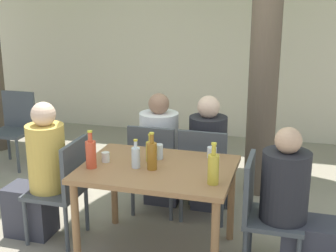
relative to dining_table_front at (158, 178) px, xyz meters
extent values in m
plane|color=gray|center=(0.00, 0.00, -0.66)|extent=(30.00, 30.00, 0.00)
cube|color=beige|center=(0.00, 3.43, 0.74)|extent=(10.00, 0.08, 2.80)
cylinder|color=brown|center=(0.67, 1.50, 0.69)|extent=(0.30, 0.30, 2.70)
cube|color=#996B42|center=(0.00, 0.00, 0.07)|extent=(1.19, 0.89, 0.04)
cylinder|color=#996B42|center=(-0.54, -0.38, -0.30)|extent=(0.06, 0.06, 0.72)
cylinder|color=#996B42|center=(0.54, -0.38, -0.30)|extent=(0.06, 0.06, 0.72)
cylinder|color=#996B42|center=(-0.54, 0.38, -0.30)|extent=(0.06, 0.06, 0.72)
cylinder|color=#996B42|center=(0.54, 0.38, -0.30)|extent=(0.06, 0.06, 0.72)
cube|color=#474C51|center=(-0.92, 0.00, -0.23)|extent=(0.44, 0.44, 0.04)
cube|color=#474C51|center=(-0.72, 0.00, 0.01)|extent=(0.04, 0.44, 0.45)
cylinder|color=#474C51|center=(-1.11, 0.19, -0.46)|extent=(0.04, 0.04, 0.41)
cylinder|color=#474C51|center=(-1.11, -0.19, -0.46)|extent=(0.04, 0.04, 0.41)
cylinder|color=#474C51|center=(-0.73, 0.19, -0.46)|extent=(0.04, 0.04, 0.41)
cylinder|color=#474C51|center=(-0.73, -0.19, -0.46)|extent=(0.04, 0.04, 0.41)
cube|color=#474C51|center=(0.92, 0.00, -0.23)|extent=(0.44, 0.44, 0.04)
cube|color=#474C51|center=(0.72, 0.00, 0.01)|extent=(0.04, 0.44, 0.45)
cylinder|color=#474C51|center=(1.11, 0.19, -0.46)|extent=(0.04, 0.04, 0.41)
cylinder|color=#474C51|center=(0.73, 0.19, -0.46)|extent=(0.04, 0.04, 0.41)
cube|color=#474C51|center=(-0.24, 0.76, -0.23)|extent=(0.44, 0.44, 0.04)
cube|color=#474C51|center=(-0.24, 0.56, 0.01)|extent=(0.44, 0.04, 0.45)
cylinder|color=#474C51|center=(-0.05, 0.95, -0.46)|extent=(0.04, 0.04, 0.41)
cylinder|color=#474C51|center=(-0.43, 0.95, -0.46)|extent=(0.04, 0.04, 0.41)
cylinder|color=#474C51|center=(-0.05, 0.57, -0.46)|extent=(0.04, 0.04, 0.41)
cylinder|color=#474C51|center=(-0.43, 0.57, -0.46)|extent=(0.04, 0.04, 0.41)
cube|color=#474C51|center=(0.24, 0.76, -0.23)|extent=(0.44, 0.44, 0.04)
cube|color=#474C51|center=(0.24, 0.56, 0.01)|extent=(0.44, 0.04, 0.45)
cylinder|color=#474C51|center=(0.43, 0.95, -0.46)|extent=(0.04, 0.04, 0.41)
cylinder|color=#474C51|center=(0.05, 0.95, -0.46)|extent=(0.04, 0.04, 0.41)
cylinder|color=#474C51|center=(0.43, 0.57, -0.46)|extent=(0.04, 0.04, 0.41)
cylinder|color=#474C51|center=(0.05, 0.57, -0.46)|extent=(0.04, 0.04, 0.41)
cube|color=#474C51|center=(-2.30, 1.43, -0.23)|extent=(0.44, 0.44, 0.04)
cube|color=#474C51|center=(-2.30, 1.63, 0.01)|extent=(0.44, 0.04, 0.45)
cylinder|color=#474C51|center=(-2.11, 1.24, -0.46)|extent=(0.04, 0.04, 0.41)
cylinder|color=#474C51|center=(-2.49, 1.62, -0.46)|extent=(0.04, 0.04, 0.41)
cylinder|color=#474C51|center=(-2.11, 1.62, -0.46)|extent=(0.04, 0.04, 0.41)
cube|color=#383842|center=(-1.18, 0.00, -0.44)|extent=(0.40, 0.29, 0.45)
cylinder|color=gold|center=(-0.98, 0.00, 0.07)|extent=(0.32, 0.32, 0.57)
sphere|color=beige|center=(-0.98, 0.00, 0.45)|extent=(0.20, 0.20, 0.20)
cube|color=#383842|center=(1.18, 0.00, -0.44)|extent=(0.40, 0.32, 0.45)
cylinder|color=#232328|center=(0.98, 0.00, 0.05)|extent=(0.35, 0.35, 0.52)
sphere|color=tan|center=(0.98, 0.00, 0.40)|extent=(0.19, 0.19, 0.19)
cube|color=#383842|center=(-0.24, 1.02, -0.44)|extent=(0.34, 0.40, 0.45)
cylinder|color=white|center=(-0.24, 0.82, 0.05)|extent=(0.37, 0.37, 0.52)
sphere|color=#936B51|center=(-0.24, 0.82, 0.40)|extent=(0.20, 0.20, 0.20)
cube|color=#383842|center=(0.24, 1.02, -0.44)|extent=(0.32, 0.40, 0.45)
cylinder|color=#232328|center=(0.24, 0.82, 0.05)|extent=(0.35, 0.35, 0.52)
sphere|color=beige|center=(0.24, 0.82, 0.40)|extent=(0.21, 0.21, 0.21)
cylinder|color=#9E661E|center=(-0.03, -0.06, 0.20)|extent=(0.08, 0.08, 0.21)
cylinder|color=#9E661E|center=(-0.03, -0.06, 0.34)|extent=(0.03, 0.03, 0.07)
cylinder|color=gold|center=(-0.03, -0.06, 0.39)|extent=(0.04, 0.04, 0.01)
cylinder|color=gold|center=(0.48, -0.21, 0.20)|extent=(0.08, 0.08, 0.22)
cylinder|color=gold|center=(0.48, -0.21, 0.35)|extent=(0.03, 0.03, 0.08)
cylinder|color=gold|center=(0.48, -0.21, 0.40)|extent=(0.04, 0.04, 0.01)
cylinder|color=#DB4C2D|center=(-0.49, -0.16, 0.20)|extent=(0.08, 0.08, 0.21)
cylinder|color=#DB4C2D|center=(-0.49, -0.16, 0.35)|extent=(0.03, 0.03, 0.07)
cylinder|color=gold|center=(-0.49, -0.16, 0.39)|extent=(0.04, 0.04, 0.01)
cylinder|color=gold|center=(-0.09, 0.11, 0.18)|extent=(0.07, 0.07, 0.16)
cylinder|color=gold|center=(-0.09, 0.11, 0.28)|extent=(0.03, 0.03, 0.06)
cylinder|color=gold|center=(-0.09, 0.11, 0.32)|extent=(0.03, 0.03, 0.01)
cylinder|color=silver|center=(-0.16, -0.06, 0.17)|extent=(0.07, 0.07, 0.16)
cylinder|color=silver|center=(-0.16, -0.06, 0.28)|extent=(0.03, 0.03, 0.06)
cylinder|color=gold|center=(-0.16, -0.06, 0.32)|extent=(0.03, 0.03, 0.01)
cylinder|color=white|center=(0.37, 0.33, 0.14)|extent=(0.08, 0.08, 0.09)
cylinder|color=silver|center=(-0.04, 0.18, 0.16)|extent=(0.06, 0.06, 0.12)
cylinder|color=silver|center=(-0.44, -0.01, 0.13)|extent=(0.06, 0.06, 0.08)
camera|label=1|loc=(1.02, -3.28, 1.42)|focal=50.00mm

